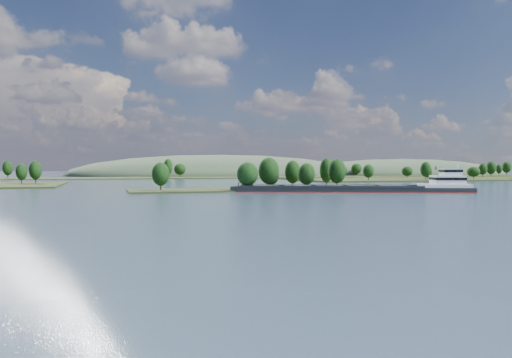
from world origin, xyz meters
name	(u,v)px	position (x,y,z in m)	size (l,w,h in m)	color
ground	(306,199)	(0.00, 120.00, 0.00)	(1800.00, 1800.00, 0.00)	#324557
tree_island	(268,180)	(6.85, 178.53, 4.20)	(100.00, 32.25, 14.33)	#243015
right_bank	(494,178)	(232.39, 299.91, 0.97)	(320.00, 90.00, 15.40)	#243015
back_shoreline	(188,177)	(8.31, 399.87, 0.74)	(900.00, 60.00, 16.43)	#243015
hill_east	(402,175)	(260.00, 470.00, 0.00)	(260.00, 140.00, 36.00)	#3B4E36
hill_west	(222,175)	(60.00, 500.00, 0.00)	(320.00, 160.00, 44.00)	#3B4E36
cargo_barge	(368,188)	(39.46, 153.44, 1.58)	(91.26, 40.80, 12.55)	black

